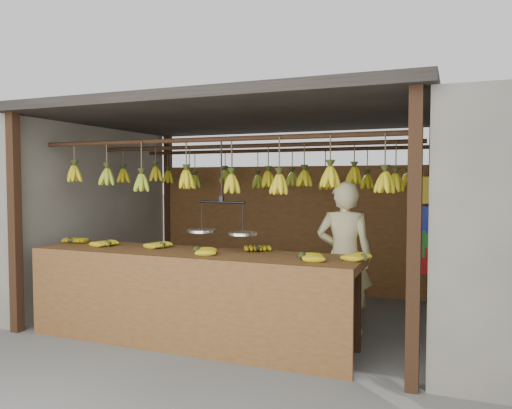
% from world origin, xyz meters
% --- Properties ---
extents(ground, '(80.00, 80.00, 0.00)m').
position_xyz_m(ground, '(0.00, 0.00, 0.00)').
color(ground, '#5B5B57').
extents(stall, '(4.30, 3.30, 2.40)m').
position_xyz_m(stall, '(0.00, 0.33, 1.97)').
color(stall, black).
rests_on(stall, ground).
extents(neighbor_left, '(3.00, 3.00, 2.30)m').
position_xyz_m(neighbor_left, '(-3.60, 0.00, 1.15)').
color(neighbor_left, slate).
rests_on(neighbor_left, ground).
extents(counter, '(3.49, 0.76, 0.96)m').
position_xyz_m(counter, '(-0.11, -1.23, 0.70)').
color(counter, brown).
rests_on(counter, ground).
extents(hanging_bananas, '(3.62, 2.25, 0.39)m').
position_xyz_m(hanging_bananas, '(0.00, 0.00, 1.61)').
color(hanging_bananas, gold).
rests_on(hanging_bananas, ground).
extents(balance_scale, '(0.76, 0.36, 0.92)m').
position_xyz_m(balance_scale, '(0.16, -1.00, 1.14)').
color(balance_scale, black).
rests_on(balance_scale, ground).
extents(vendor, '(0.62, 0.44, 1.59)m').
position_xyz_m(vendor, '(1.21, -0.24, 0.80)').
color(vendor, beige).
rests_on(vendor, ground).
extents(bag_bundles, '(0.08, 0.26, 1.24)m').
position_xyz_m(bag_bundles, '(1.94, 1.35, 0.98)').
color(bag_bundles, yellow).
rests_on(bag_bundles, ground).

